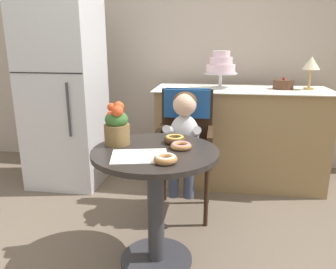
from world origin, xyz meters
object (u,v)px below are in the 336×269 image
(donut_front, at_px, (181,146))
(flower_vase, at_px, (117,125))
(seated_child, at_px, (184,131))
(round_layer_cake, at_px, (283,84))
(wicker_chair, at_px, (186,131))
(refrigerator, at_px, (64,94))
(table_lamp, at_px, (311,64))
(cafe_table, at_px, (156,185))
(donut_mid, at_px, (165,158))
(tiered_cake_stand, at_px, (221,66))
(donut_side, at_px, (175,139))

(donut_front, height_order, flower_vase, flower_vase)
(seated_child, height_order, round_layer_cake, round_layer_cake)
(wicker_chair, bearing_deg, refrigerator, 168.93)
(seated_child, height_order, table_lamp, table_lamp)
(cafe_table, xyz_separation_m, donut_mid, (0.09, -0.19, 0.23))
(wicker_chair, bearing_deg, tiered_cake_stand, 73.07)
(cafe_table, bearing_deg, seated_child, 79.77)
(wicker_chair, distance_m, table_lamp, 1.28)
(flower_vase, xyz_separation_m, round_layer_cake, (1.15, 1.26, 0.11))
(donut_mid, bearing_deg, tiered_cake_stand, 79.88)
(donut_front, xyz_separation_m, table_lamp, (0.99, 1.29, 0.38))
(refrigerator, bearing_deg, flower_vase, -51.68)
(flower_vase, relative_size, tiered_cake_stand, 0.75)
(cafe_table, height_order, flower_vase, flower_vase)
(donut_front, height_order, round_layer_cake, round_layer_cake)
(flower_vase, bearing_deg, cafe_table, -17.55)
(flower_vase, distance_m, round_layer_cake, 1.71)
(wicker_chair, distance_m, refrigerator, 1.23)
(donut_front, bearing_deg, refrigerator, 138.39)
(seated_child, bearing_deg, wicker_chair, 90.00)
(seated_child, xyz_separation_m, tiered_cake_stand, (0.25, 0.73, 0.42))
(donut_side, height_order, round_layer_cake, round_layer_cake)
(donut_front, height_order, refrigerator, refrigerator)
(donut_front, bearing_deg, donut_side, 115.42)
(wicker_chair, bearing_deg, flower_vase, -111.04)
(wicker_chair, bearing_deg, table_lamp, 37.33)
(cafe_table, bearing_deg, wicker_chair, 81.92)
(wicker_chair, relative_size, donut_side, 7.38)
(tiered_cake_stand, height_order, refrigerator, refrigerator)
(donut_front, distance_m, flower_vase, 0.39)
(wicker_chair, distance_m, flower_vase, 0.76)
(donut_mid, distance_m, tiered_cake_stand, 1.56)
(flower_vase, height_order, table_lamp, table_lamp)
(seated_child, height_order, donut_front, seated_child)
(seated_child, distance_m, donut_side, 0.43)
(seated_child, distance_m, flower_vase, 0.62)
(refrigerator, bearing_deg, donut_front, -41.61)
(cafe_table, relative_size, donut_mid, 5.95)
(cafe_table, relative_size, donut_front, 6.00)
(seated_child, relative_size, tiered_cake_stand, 2.19)
(cafe_table, distance_m, donut_side, 0.29)
(donut_mid, height_order, refrigerator, refrigerator)
(tiered_cake_stand, distance_m, round_layer_cake, 0.58)
(cafe_table, xyz_separation_m, wicker_chair, (0.10, 0.73, 0.13))
(tiered_cake_stand, relative_size, table_lamp, 1.16)
(donut_mid, bearing_deg, cafe_table, 114.50)
(seated_child, distance_m, table_lamp, 1.35)
(cafe_table, relative_size, refrigerator, 0.42)
(donut_mid, xyz_separation_m, refrigerator, (-1.14, 1.29, 0.11))
(seated_child, distance_m, refrigerator, 1.28)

